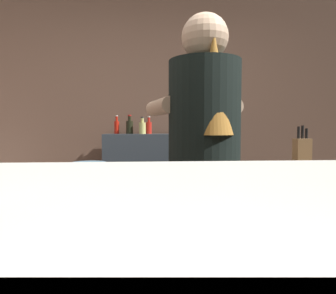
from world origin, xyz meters
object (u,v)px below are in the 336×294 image
bottle_soy (142,127)px  bottle_hot_sauce (149,127)px  chefs_knife (236,171)px  knife_block (302,152)px  bottle_vinegar (130,127)px  bartender (204,165)px  bottle_olive_oil (117,127)px  mixing_bowl (89,167)px

bottle_soy → bottle_hot_sauce: 0.09m
chefs_knife → bottle_hot_sauce: (-0.52, 1.38, 0.28)m
knife_block → bottle_vinegar: bottle_vinegar is taller
knife_block → bottle_soy: 1.60m
bartender → bottle_soy: bartender is taller
bottle_olive_oil → bottle_hot_sauce: 0.34m
knife_block → bottle_olive_oil: 1.86m
mixing_bowl → chefs_knife: size_ratio=0.88×
mixing_bowl → bottle_vinegar: (0.19, 1.28, 0.26)m
mixing_bowl → chefs_knife: bearing=-5.7°
mixing_bowl → bottle_soy: (0.32, 1.23, 0.25)m
bottle_vinegar → bottle_soy: bottle_vinegar is taller
chefs_knife → bottle_soy: (-0.59, 1.32, 0.28)m
bottle_olive_oil → chefs_knife: bearing=-58.7°
mixing_bowl → bartender: bearing=-38.1°
bartender → mixing_bowl: size_ratio=7.95×
knife_block → bottle_hot_sauce: size_ratio=1.58×
mixing_bowl → bottle_vinegar: 1.32m
bottle_hot_sauce → bottle_olive_oil: bearing=173.9°
knife_block → bottle_hot_sauce: 1.59m
bartender → bottle_vinegar: bearing=1.3°
bartender → bottle_soy: 1.76m
bottle_vinegar → bottle_soy: bearing=-23.0°
bartender → bottle_soy: (-0.31, 1.72, 0.19)m
bottle_vinegar → bottle_olive_oil: size_ratio=1.03×
chefs_knife → bottle_hot_sauce: bottle_hot_sauce is taller
chefs_knife → bottle_soy: bottle_soy is taller
bartender → bottle_olive_oil: 1.92m
mixing_bowl → bottle_vinegar: bearing=81.6°
bottle_soy → bottle_vinegar: bearing=157.0°
knife_block → bottle_hot_sauce: bearing=130.2°
bartender → bottle_hot_sauce: 1.81m
bottle_olive_oil → mixing_bowl: bearing=-92.3°
bartender → chefs_knife: bearing=-47.2°
bartender → bottle_hot_sauce: bearing=-5.0°
mixing_bowl → bottle_olive_oil: 1.35m
bartender → bottle_soy: bearing=-2.5°
knife_block → mixing_bowl: knife_block is taller
chefs_knife → bottle_vinegar: bearing=113.6°
chefs_knife → bottle_vinegar: bottle_vinegar is taller
bartender → mixing_bowl: (-0.63, 0.50, -0.06)m
bottle_olive_oil → bartender: bearing=-72.3°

